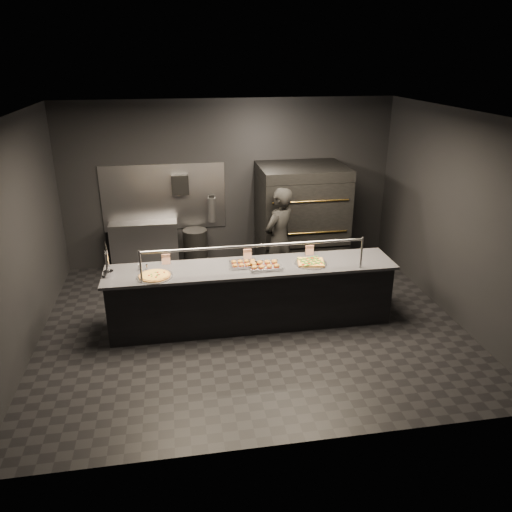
% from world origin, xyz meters
% --- Properties ---
extents(room, '(6.04, 6.00, 3.00)m').
position_xyz_m(room, '(-0.02, 0.05, 1.50)').
color(room, black).
rests_on(room, ground).
extents(service_counter, '(4.10, 0.78, 1.37)m').
position_xyz_m(service_counter, '(0.00, -0.00, 0.46)').
color(service_counter, black).
rests_on(service_counter, ground).
extents(pizza_oven, '(1.50, 1.23, 1.91)m').
position_xyz_m(pizza_oven, '(1.20, 1.90, 0.97)').
color(pizza_oven, black).
rests_on(pizza_oven, ground).
extents(prep_shelf, '(1.20, 0.35, 0.90)m').
position_xyz_m(prep_shelf, '(-1.60, 2.32, 0.45)').
color(prep_shelf, '#99999E').
rests_on(prep_shelf, ground).
extents(towel_dispenser, '(0.30, 0.20, 0.35)m').
position_xyz_m(towel_dispenser, '(-0.90, 2.39, 1.55)').
color(towel_dispenser, black).
rests_on(towel_dispenser, room).
extents(fire_extinguisher, '(0.14, 0.14, 0.51)m').
position_xyz_m(fire_extinguisher, '(-0.35, 2.40, 1.06)').
color(fire_extinguisher, '#B2B2B7').
rests_on(fire_extinguisher, room).
extents(beer_tap, '(0.13, 0.19, 0.52)m').
position_xyz_m(beer_tap, '(-1.95, -0.03, 1.07)').
color(beer_tap, silver).
rests_on(beer_tap, service_counter).
extents(round_pizza, '(0.48, 0.48, 0.03)m').
position_xyz_m(round_pizza, '(-1.34, -0.15, 0.94)').
color(round_pizza, silver).
rests_on(round_pizza, service_counter).
extents(slider_tray_a, '(0.44, 0.35, 0.06)m').
position_xyz_m(slider_tray_a, '(-0.10, 0.04, 0.94)').
color(slider_tray_a, silver).
rests_on(slider_tray_a, service_counter).
extents(slider_tray_b, '(0.51, 0.42, 0.07)m').
position_xyz_m(slider_tray_b, '(0.18, -0.07, 0.95)').
color(slider_tray_b, silver).
rests_on(slider_tray_b, service_counter).
extents(square_pizza, '(0.46, 0.46, 0.05)m').
position_xyz_m(square_pizza, '(0.85, -0.05, 0.94)').
color(square_pizza, silver).
rests_on(square_pizza, service_counter).
extents(condiment_jar, '(0.14, 0.05, 0.09)m').
position_xyz_m(condiment_jar, '(-1.51, 0.12, 0.96)').
color(condiment_jar, silver).
rests_on(condiment_jar, service_counter).
extents(tent_cards, '(2.23, 0.04, 0.15)m').
position_xyz_m(tent_cards, '(-0.09, 0.28, 1.00)').
color(tent_cards, white).
rests_on(tent_cards, service_counter).
extents(trash_bin, '(0.44, 0.44, 0.74)m').
position_xyz_m(trash_bin, '(-0.68, 2.22, 0.37)').
color(trash_bin, black).
rests_on(trash_bin, ground).
extents(worker, '(0.76, 0.73, 1.75)m').
position_xyz_m(worker, '(0.63, 1.10, 0.87)').
color(worker, black).
rests_on(worker, ground).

